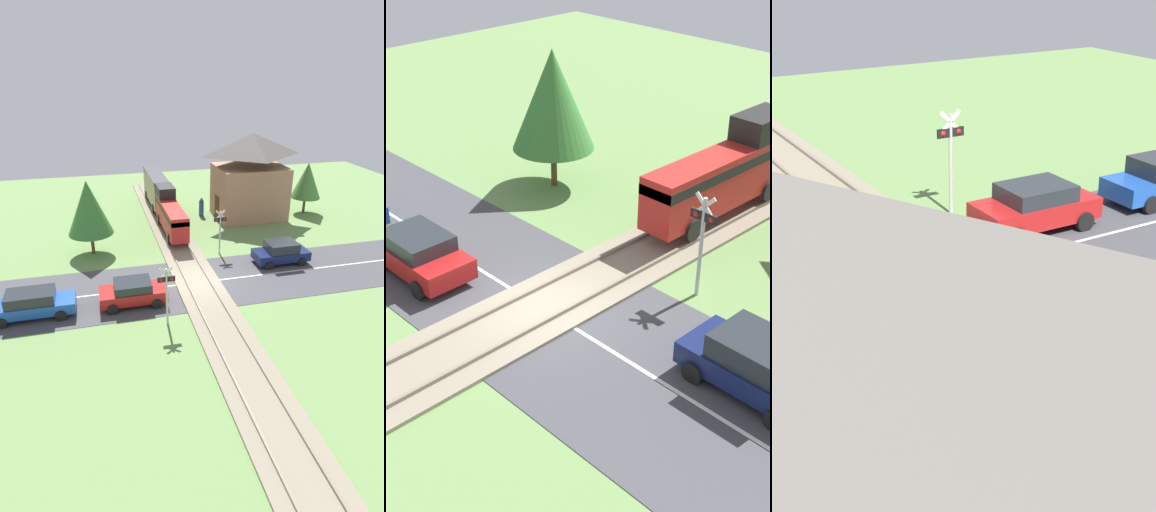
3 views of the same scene
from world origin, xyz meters
The scene contains 6 objects.
ground_plane centered at (0.00, 0.00, 0.00)m, with size 60.00×60.00×0.00m, color #66894C.
road_surface centered at (0.00, 0.00, 0.01)m, with size 48.00×6.40×0.02m.
track_bed centered at (0.00, 0.00, 0.07)m, with size 2.80×48.00×0.24m.
car_near_crossing centered at (-4.15, -1.44, 0.76)m, with size 3.74×1.91×1.42m.
crossing_signal_west_approach centered at (-2.64, -3.86, 2.12)m, with size 0.90×0.18×3.32m.
crossing_signal_east_approach centered at (2.64, 3.86, 2.12)m, with size 0.90×0.18×3.32m.
Camera 3 is at (7.75, 14.64, 8.15)m, focal length 50.00 mm.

